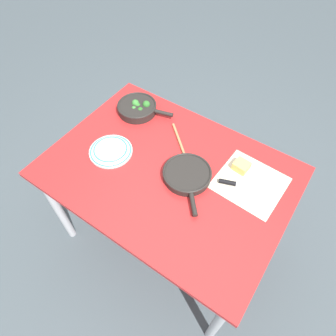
{
  "coord_description": "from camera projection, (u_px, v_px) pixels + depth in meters",
  "views": [
    {
      "loc": [
        0.53,
        -0.76,
        2.0
      ],
      "look_at": [
        0.0,
        0.0,
        0.78
      ],
      "focal_mm": 32.0,
      "sensor_mm": 36.0,
      "label": 1
    }
  ],
  "objects": [
    {
      "name": "wooden_spoon",
      "position": [
        185.0,
        155.0,
        1.6
      ],
      "size": [
        0.31,
        0.28,
        0.02
      ],
      "rotation": [
        0.0,
        0.0,
        5.56
      ],
      "color": "#A87A4C",
      "rests_on": "dining_table_red"
    },
    {
      "name": "skillet_broccoli",
      "position": [
        138.0,
        107.0,
        1.8
      ],
      "size": [
        0.34,
        0.24,
        0.07
      ],
      "rotation": [
        0.0,
        0.0,
        0.27
      ],
      "color": "black",
      "rests_on": "dining_table_red"
    },
    {
      "name": "grater_knife",
      "position": [
        237.0,
        185.0,
        1.49
      ],
      "size": [
        0.25,
        0.11,
        0.02
      ],
      "rotation": [
        0.0,
        0.0,
        0.35
      ],
      "color": "silver",
      "rests_on": "dining_table_red"
    },
    {
      "name": "cheese_block",
      "position": [
        241.0,
        166.0,
        1.54
      ],
      "size": [
        0.08,
        0.08,
        0.05
      ],
      "color": "#E0C15B",
      "rests_on": "dining_table_red"
    },
    {
      "name": "ground_plane",
      "position": [
        168.0,
        233.0,
        2.16
      ],
      "size": [
        14.0,
        14.0,
        0.0
      ],
      "primitive_type": "plane",
      "color": "#424C51"
    },
    {
      "name": "skillet_eggs",
      "position": [
        187.0,
        174.0,
        1.51
      ],
      "size": [
        0.29,
        0.31,
        0.04
      ],
      "rotation": [
        0.0,
        0.0,
        5.44
      ],
      "color": "black",
      "rests_on": "dining_table_red"
    },
    {
      "name": "dinner_plate_stack",
      "position": [
        111.0,
        150.0,
        1.61
      ],
      "size": [
        0.23,
        0.23,
        0.03
      ],
      "color": "white",
      "rests_on": "dining_table_red"
    },
    {
      "name": "dining_table_red",
      "position": [
        168.0,
        179.0,
        1.62
      ],
      "size": [
        1.25,
        0.9,
        0.76
      ],
      "color": "red",
      "rests_on": "ground_plane"
    },
    {
      "name": "parchment_sheet",
      "position": [
        250.0,
        183.0,
        1.5
      ],
      "size": [
        0.34,
        0.32,
        0.0
      ],
      "color": "beige",
      "rests_on": "dining_table_red"
    }
  ]
}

